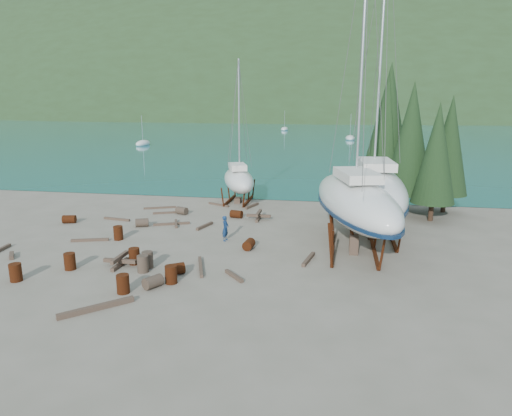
% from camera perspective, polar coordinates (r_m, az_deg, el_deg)
% --- Properties ---
extents(ground, '(600.00, 600.00, 0.00)m').
position_cam_1_polar(ground, '(26.34, -6.07, -5.76)').
color(ground, '#686052').
rests_on(ground, ground).
extents(bay_water, '(700.00, 700.00, 0.00)m').
position_cam_1_polar(bay_water, '(339.09, 8.92, 11.71)').
color(bay_water, '#18747A').
rests_on(bay_water, ground).
extents(far_hill, '(800.00, 360.00, 110.00)m').
position_cam_1_polar(far_hill, '(344.08, 8.94, 11.73)').
color(far_hill, '#24361B').
rests_on(far_hill, ground).
extents(far_house_left, '(6.60, 5.60, 5.60)m').
position_cam_1_polar(far_house_left, '(224.22, -7.63, 11.76)').
color(far_house_left, beige).
rests_on(far_house_left, ground).
extents(far_house_center, '(6.60, 5.60, 5.60)m').
position_cam_1_polar(far_house_center, '(215.68, 2.79, 11.80)').
color(far_house_center, beige).
rests_on(far_house_center, ground).
extents(far_house_right, '(6.60, 5.60, 5.60)m').
position_cam_1_polar(far_house_right, '(215.21, 16.38, 11.28)').
color(far_house_right, beige).
rests_on(far_house_right, ground).
extents(cypress_near_right, '(3.60, 3.60, 10.00)m').
position_cam_1_polar(cypress_near_right, '(36.43, 18.78, 8.23)').
color(cypress_near_right, black).
rests_on(cypress_near_right, ground).
extents(cypress_mid_right, '(3.06, 3.06, 8.50)m').
position_cam_1_polar(cypress_mid_right, '(34.81, 21.61, 6.36)').
color(cypress_mid_right, black).
rests_on(cypress_mid_right, ground).
extents(cypress_back_left, '(4.14, 4.14, 11.50)m').
position_cam_1_polar(cypress_back_left, '(38.16, 16.18, 9.93)').
color(cypress_back_left, black).
rests_on(cypress_back_left, ground).
extents(cypress_far_right, '(3.24, 3.24, 9.00)m').
position_cam_1_polar(cypress_far_right, '(38.02, 22.99, 7.19)').
color(cypress_far_right, black).
rests_on(cypress_far_right, ground).
extents(moored_boat_left, '(2.00, 5.00, 6.05)m').
position_cam_1_polar(moored_boat_left, '(92.06, -13.95, 7.82)').
color(moored_boat_left, silver).
rests_on(moored_boat_left, ground).
extents(moored_boat_mid, '(2.00, 5.00, 6.05)m').
position_cam_1_polar(moored_boat_mid, '(104.27, 11.67, 8.54)').
color(moored_boat_mid, silver).
rests_on(moored_boat_mid, ground).
extents(moored_boat_far, '(2.00, 5.00, 6.05)m').
position_cam_1_polar(moored_boat_far, '(134.99, 3.58, 9.81)').
color(moored_boat_far, silver).
rests_on(moored_boat_far, ground).
extents(large_sailboat_near, '(6.26, 12.19, 18.44)m').
position_cam_1_polar(large_sailboat_near, '(26.71, 12.33, 0.89)').
color(large_sailboat_near, silver).
rests_on(large_sailboat_near, ground).
extents(large_sailboat_far, '(4.35, 12.30, 19.10)m').
position_cam_1_polar(large_sailboat_far, '(29.91, 14.50, 2.37)').
color(large_sailboat_far, silver).
rests_on(large_sailboat_far, ground).
extents(small_sailboat_shore, '(4.76, 7.78, 11.89)m').
position_cam_1_polar(small_sailboat_shore, '(39.11, -2.19, 3.57)').
color(small_sailboat_shore, silver).
rests_on(small_sailboat_shore, ground).
extents(worker, '(0.47, 0.63, 1.59)m').
position_cam_1_polar(worker, '(28.50, -3.84, -2.56)').
color(worker, navy).
rests_on(worker, ground).
extents(drum_0, '(0.58, 0.58, 0.88)m').
position_cam_1_polar(drum_0, '(25.19, -27.84, -7.13)').
color(drum_0, '#4F1E0D').
rests_on(drum_0, ground).
extents(drum_1, '(0.96, 1.05, 0.58)m').
position_cam_1_polar(drum_1, '(22.16, -12.76, -8.99)').
color(drum_1, '#2D2823').
rests_on(drum_1, ground).
extents(drum_2, '(0.99, 0.77, 0.58)m').
position_cam_1_polar(drum_2, '(35.24, -22.31, -1.30)').
color(drum_2, '#4F1E0D').
rests_on(drum_2, ground).
extents(drum_4, '(0.98, 0.76, 0.58)m').
position_cam_1_polar(drum_4, '(34.08, -2.47, -0.77)').
color(drum_4, '#4F1E0D').
rests_on(drum_4, ground).
extents(drum_6, '(0.67, 0.94, 0.58)m').
position_cam_1_polar(drum_6, '(26.99, -0.90, -4.57)').
color(drum_6, '#4F1E0D').
rests_on(drum_6, ground).
extents(drum_7, '(0.58, 0.58, 0.88)m').
position_cam_1_polar(drum_7, '(22.44, -10.57, -8.18)').
color(drum_7, '#4F1E0D').
rests_on(drum_7, ground).
extents(drum_8, '(0.58, 0.58, 0.88)m').
position_cam_1_polar(drum_8, '(30.02, -16.84, -3.00)').
color(drum_8, '#4F1E0D').
rests_on(drum_8, ground).
extents(drum_9, '(1.03, 0.86, 0.58)m').
position_cam_1_polar(drum_9, '(35.58, -9.26, -0.33)').
color(drum_9, '#2D2823').
rests_on(drum_9, ground).
extents(drum_10, '(0.58, 0.58, 0.88)m').
position_cam_1_polar(drum_10, '(21.87, -16.29, -9.09)').
color(drum_10, '#4F1E0D').
rests_on(drum_10, ground).
extents(drum_12, '(1.05, 0.98, 0.58)m').
position_cam_1_polar(drum_12, '(23.54, -10.02, -7.50)').
color(drum_12, '#4F1E0D').
rests_on(drum_12, ground).
extents(drum_13, '(0.58, 0.58, 0.88)m').
position_cam_1_polar(drum_13, '(25.68, -22.25, -6.19)').
color(drum_13, '#4F1E0D').
rests_on(drum_13, ground).
extents(drum_14, '(0.58, 0.58, 0.88)m').
position_cam_1_polar(drum_14, '(25.41, -14.97, -5.83)').
color(drum_14, '#4F1E0D').
rests_on(drum_14, ground).
extents(drum_15, '(1.03, 0.86, 0.58)m').
position_cam_1_polar(drum_15, '(32.69, -14.06, -1.78)').
color(drum_15, '#2D2823').
rests_on(drum_15, ground).
extents(drum_16, '(0.58, 0.58, 0.88)m').
position_cam_1_polar(drum_16, '(24.14, -13.96, -6.79)').
color(drum_16, '#2D2823').
rests_on(drum_16, ground).
extents(drum_17, '(0.58, 0.58, 0.88)m').
position_cam_1_polar(drum_17, '(24.67, -13.40, -6.32)').
color(drum_17, '#2D2823').
rests_on(drum_17, ground).
extents(timber_0, '(2.44, 1.14, 0.14)m').
position_cam_1_polar(timber_0, '(37.85, -11.92, 0.04)').
color(timber_0, brown).
rests_on(timber_0, ground).
extents(timber_1, '(0.62, 2.12, 0.19)m').
position_cam_1_polar(timber_1, '(25.27, 6.57, -6.38)').
color(timber_1, brown).
rests_on(timber_1, ground).
extents(timber_4, '(0.82, 1.86, 0.17)m').
position_cam_1_polar(timber_4, '(32.73, -9.96, -1.92)').
color(timber_4, brown).
rests_on(timber_4, ground).
extents(timber_5, '(1.06, 2.72, 0.16)m').
position_cam_1_polar(timber_5, '(24.26, -6.95, -7.29)').
color(timber_5, brown).
rests_on(timber_5, ground).
extents(timber_6, '(0.83, 2.01, 0.19)m').
position_cam_1_polar(timber_6, '(37.52, -0.51, 0.25)').
color(timber_6, brown).
rests_on(timber_6, ground).
extents(timber_7, '(1.21, 1.36, 0.17)m').
position_cam_1_polar(timber_7, '(22.89, -2.77, -8.47)').
color(timber_7, brown).
rests_on(timber_7, ground).
extents(timber_8, '(0.72, 1.88, 0.19)m').
position_cam_1_polar(timber_8, '(31.78, -6.44, -2.25)').
color(timber_8, brown).
rests_on(timber_8, ground).
extents(timber_9, '(1.97, 1.11, 0.15)m').
position_cam_1_polar(timber_9, '(38.25, -4.71, 0.43)').
color(timber_9, brown).
rests_on(timber_9, ground).
extents(timber_10, '(2.42, 1.11, 0.16)m').
position_cam_1_polar(timber_10, '(32.73, -10.49, -1.95)').
color(timber_10, brown).
rests_on(timber_10, ground).
extents(timber_12, '(2.23, 0.83, 0.17)m').
position_cam_1_polar(timber_12, '(30.33, -20.06, -3.77)').
color(timber_12, brown).
rests_on(timber_12, ground).
extents(timber_13, '(0.79, 0.96, 0.22)m').
position_cam_1_polar(timber_13, '(29.07, -28.24, -5.26)').
color(timber_13, brown).
rests_on(timber_13, ground).
extents(timber_15, '(2.40, 1.11, 0.15)m').
position_cam_1_polar(timber_15, '(36.07, -10.76, -0.56)').
color(timber_15, brown).
rests_on(timber_15, ground).
extents(timber_16, '(2.42, 2.38, 0.23)m').
position_cam_1_polar(timber_16, '(20.65, -19.31, -11.67)').
color(timber_16, brown).
rests_on(timber_16, ground).
extents(timber_17, '(2.18, 0.52, 0.16)m').
position_cam_1_polar(timber_17, '(34.97, -17.00, -1.34)').
color(timber_17, brown).
rests_on(timber_17, ground).
extents(timber_pile_fore, '(1.80, 1.80, 0.60)m').
position_cam_1_polar(timber_pile_fore, '(25.31, -16.66, -6.35)').
color(timber_pile_fore, brown).
rests_on(timber_pile_fore, ground).
extents(timber_pile_aft, '(1.80, 1.80, 0.60)m').
position_cam_1_polar(timber_pile_aft, '(33.54, 0.32, -0.97)').
color(timber_pile_aft, brown).
rests_on(timber_pile_aft, ground).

